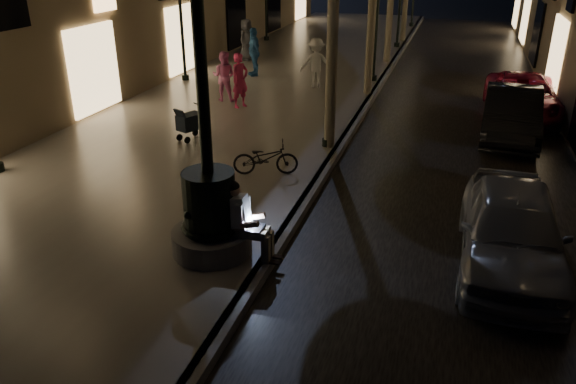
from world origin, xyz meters
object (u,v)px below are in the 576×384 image
(pedestrian_pink, at_px, (224,76))
(stroller, at_px, (190,122))
(lamp_curb_a, at_px, (331,29))
(pedestrian_white, at_px, (316,63))
(pedestrian_blue, at_px, (254,52))
(pedestrian_dark, at_px, (246,40))
(car_front, at_px, (512,230))
(fountain_lamppost, at_px, (209,199))
(car_third, at_px, (521,97))
(seated_man_laptop, at_px, (244,218))
(car_second, at_px, (511,114))
(bicycle, at_px, (266,158))
(pedestrian_red, at_px, (240,80))

(pedestrian_pink, bearing_deg, stroller, 96.35)
(lamp_curb_a, distance_m, pedestrian_white, 6.94)
(stroller, bearing_deg, lamp_curb_a, 33.29)
(pedestrian_blue, height_order, pedestrian_dark, pedestrian_blue)
(lamp_curb_a, bearing_deg, pedestrian_dark, 120.61)
(stroller, distance_m, car_front, 9.01)
(car_front, bearing_deg, pedestrian_blue, 126.81)
(fountain_lamppost, bearing_deg, pedestrian_pink, 111.24)
(car_third, distance_m, pedestrian_blue, 10.27)
(stroller, bearing_deg, pedestrian_dark, 127.12)
(seated_man_laptop, distance_m, pedestrian_dark, 17.53)
(car_second, relative_size, pedestrian_pink, 2.58)
(pedestrian_blue, bearing_deg, bicycle, -17.02)
(car_front, bearing_deg, lamp_curb_a, 132.73)
(car_front, bearing_deg, bicycle, 156.07)
(car_front, bearing_deg, pedestrian_white, 119.64)
(seated_man_laptop, distance_m, stroller, 6.53)
(fountain_lamppost, xyz_separation_m, pedestrian_blue, (-4.08, 13.55, -0.07))
(seated_man_laptop, height_order, pedestrian_red, pedestrian_red)
(lamp_curb_a, bearing_deg, pedestrian_pink, 141.11)
(lamp_curb_a, distance_m, pedestrian_pink, 6.08)
(pedestrian_white, height_order, pedestrian_dark, pedestrian_dark)
(pedestrian_white, height_order, pedestrian_blue, pedestrian_blue)
(seated_man_laptop, relative_size, bicycle, 0.92)
(stroller, height_order, pedestrian_dark, pedestrian_dark)
(pedestrian_white, height_order, bicycle, pedestrian_white)
(fountain_lamppost, bearing_deg, pedestrian_blue, 106.75)
(seated_man_laptop, height_order, pedestrian_pink, pedestrian_pink)
(pedestrian_dark, bearing_deg, pedestrian_white, -117.74)
(pedestrian_dark, relative_size, bicycle, 1.21)
(car_front, height_order, pedestrian_white, pedestrian_white)
(car_front, relative_size, car_second, 0.98)
(car_third, relative_size, pedestrian_dark, 2.60)
(car_third, xyz_separation_m, pedestrian_pink, (-9.59, -1.50, 0.37))
(lamp_curb_a, distance_m, pedestrian_blue, 9.18)
(stroller, relative_size, bicycle, 0.67)
(car_front, xyz_separation_m, pedestrian_white, (-6.20, 11.02, 0.38))
(pedestrian_dark, bearing_deg, fountain_lamppost, -145.41)
(fountain_lamppost, bearing_deg, pedestrian_dark, 108.42)
(car_second, distance_m, pedestrian_dark, 13.36)
(fountain_lamppost, height_order, stroller, fountain_lamppost)
(seated_man_laptop, xyz_separation_m, lamp_curb_a, (0.09, 6.00, 2.31))
(stroller, height_order, car_second, car_second)
(car_second, relative_size, bicycle, 2.85)
(lamp_curb_a, distance_m, pedestrian_dark, 12.31)
(fountain_lamppost, height_order, car_front, fountain_lamppost)
(pedestrian_white, relative_size, pedestrian_blue, 0.95)
(pedestrian_pink, bearing_deg, fountain_lamppost, 107.93)
(stroller, relative_size, pedestrian_pink, 0.61)
(seated_man_laptop, bearing_deg, car_second, 61.12)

